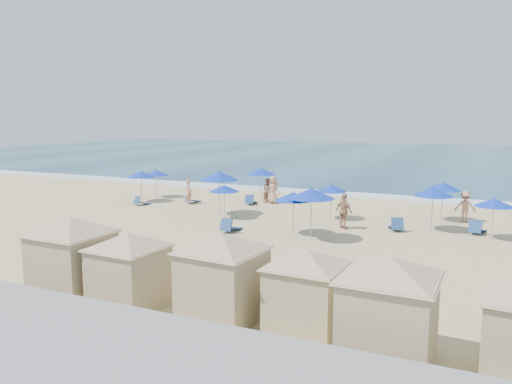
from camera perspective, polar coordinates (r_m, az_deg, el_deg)
ground at (r=24.22m, az=1.29°, el=-5.47°), size 160.00×160.00×0.00m
ocean at (r=77.35m, az=17.81°, el=3.76°), size 160.00×80.00×0.06m
surf_line at (r=38.66m, az=10.50°, el=-0.29°), size 160.00×2.50×0.08m
seawall at (r=13.40m, az=-23.29°, el=-15.01°), size 160.00×6.10×1.22m
trash_bin at (r=18.10m, az=8.37°, el=-9.04°), size 0.91×0.91×0.83m
cabana_0 at (r=17.39m, az=-20.29°, el=-5.92°), size 4.64×4.64×2.91m
cabana_1 at (r=15.88m, az=-14.35°, el=-7.62°), size 4.19×4.19×2.63m
cabana_2 at (r=14.54m, az=-3.84°, el=-8.37°), size 4.51×4.51×2.84m
cabana_3 at (r=13.78m, az=5.79°, el=-10.02°), size 4.10×4.10×2.57m
cabana_4 at (r=12.48m, az=14.96°, el=-11.44°), size 4.57×4.57×2.87m
umbrella_0 at (r=37.51m, az=-11.36°, el=2.17°), size 1.85×1.85×2.11m
umbrella_1 at (r=35.74m, az=-13.02°, el=1.99°), size 1.96×1.96×2.23m
umbrella_2 at (r=29.08m, az=-3.65°, el=0.41°), size 1.79×1.79×2.04m
umbrella_3 at (r=35.02m, az=0.58°, el=2.38°), size 2.15×2.15×2.44m
umbrella_4 at (r=30.16m, az=-4.22°, el=1.84°), size 2.40×2.40×2.73m
umbrella_5 at (r=23.87m, az=6.36°, el=-0.15°), size 2.30×2.30×2.62m
umbrella_6 at (r=29.08m, az=8.57°, el=0.43°), size 1.84×1.84×2.09m
umbrella_7 at (r=25.04m, az=4.30°, el=-0.50°), size 1.96×1.96×2.24m
umbrella_8 at (r=30.13m, az=20.58°, el=0.61°), size 2.02×2.02×2.30m
umbrella_9 at (r=27.31m, az=19.58°, el=0.02°), size 2.08×2.08×2.37m
umbrella_10 at (r=26.49m, az=25.56°, el=-1.10°), size 1.84×1.84×2.09m
beach_chair_0 at (r=34.54m, az=-13.04°, el=-1.10°), size 0.85×1.26×0.64m
beach_chair_1 at (r=34.85m, az=-7.37°, el=-0.87°), size 0.92×1.27×0.64m
beach_chair_2 at (r=33.88m, az=-0.62°, el=-1.02°), size 0.80×1.38×0.71m
beach_chair_3 at (r=25.84m, az=-3.01°, el=-3.98°), size 0.68×1.43×0.77m
beach_chair_4 at (r=27.10m, az=15.71°, el=-3.71°), size 1.04×1.51×0.76m
beach_chair_5 at (r=27.75m, az=23.94°, el=-3.85°), size 0.89×1.47×0.76m
beachgoer_0 at (r=34.12m, az=-7.69°, el=0.01°), size 0.75×0.70×1.72m
beachgoer_1 at (r=34.52m, az=1.38°, el=0.17°), size 0.73×0.89×1.70m
beachgoer_2 at (r=26.78m, az=10.01°, el=-2.17°), size 1.19×0.98×1.90m
beachgoer_3 at (r=30.47m, az=22.79°, el=-1.55°), size 1.17×0.72×1.76m
beachgoer_4 at (r=34.19m, az=1.99°, el=0.24°), size 1.03×0.79×1.89m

